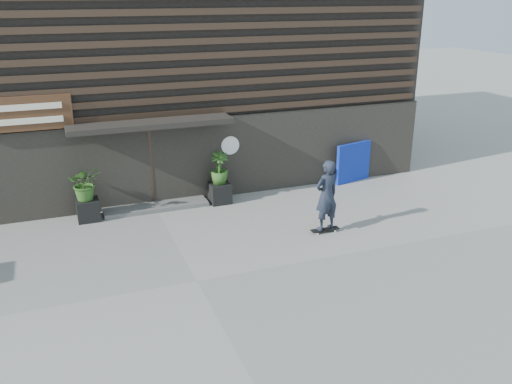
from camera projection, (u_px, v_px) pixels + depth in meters
name	position (u px, v px, depth m)	size (l,w,h in m)	color
ground	(197.00, 281.00, 12.19)	(80.00, 80.00, 0.00)	gray
entrance_step	(156.00, 206.00, 16.22)	(3.00, 0.80, 0.12)	#4F4F4C
planter_pot_left	(88.00, 210.00, 15.33)	(0.60, 0.60, 0.60)	black
bamboo_left	(85.00, 183.00, 15.06)	(0.86, 0.75, 0.96)	#2D591E
planter_pot_right	(220.00, 193.00, 16.59)	(0.60, 0.60, 0.60)	black
bamboo_right	(219.00, 168.00, 16.32)	(0.54, 0.54, 0.96)	#2D591E
blue_tarp	(353.00, 162.00, 18.28)	(1.40, 0.12, 1.31)	#0B2099
building	(119.00, 50.00, 19.57)	(18.00, 11.00, 8.00)	black
skateboarder	(326.00, 196.00, 14.28)	(0.78, 0.58, 1.98)	black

